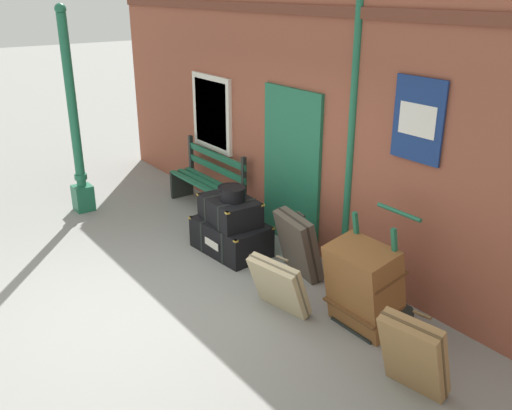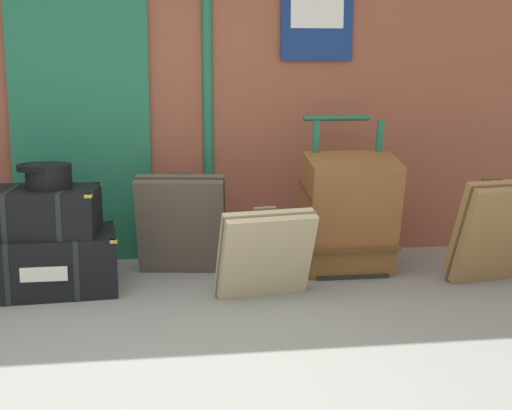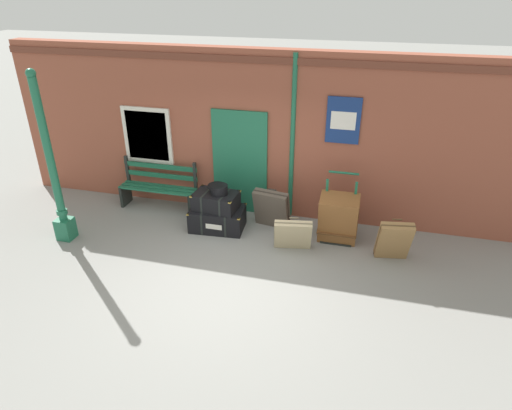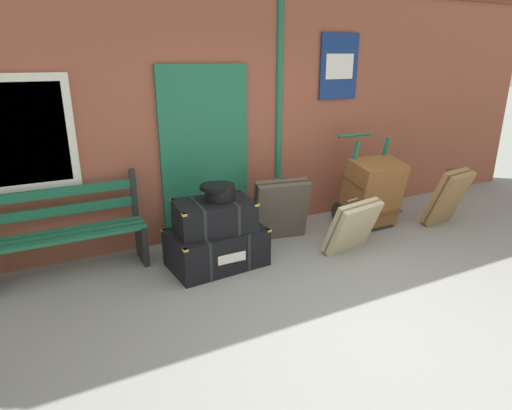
# 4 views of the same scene
# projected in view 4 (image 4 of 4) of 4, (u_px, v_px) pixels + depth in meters

# --- Properties ---
(ground_plane) EXTENTS (60.00, 60.00, 0.00)m
(ground_plane) POSITION_uv_depth(u_px,v_px,m) (358.00, 324.00, 3.74)
(ground_plane) COLOR gray
(brick_facade) EXTENTS (10.40, 0.35, 3.20)m
(brick_facade) POSITION_uv_depth(u_px,v_px,m) (229.00, 106.00, 5.40)
(brick_facade) COLOR brown
(brick_facade) RESTS_ON ground
(platform_bench) EXTENTS (1.60, 0.43, 1.01)m
(platform_bench) POSITION_uv_depth(u_px,v_px,m) (65.00, 233.00, 4.51)
(platform_bench) COLOR #1E6647
(platform_bench) RESTS_ON ground
(steamer_trunk_base) EXTENTS (1.06, 0.72, 0.43)m
(steamer_trunk_base) POSITION_uv_depth(u_px,v_px,m) (217.00, 247.00, 4.75)
(steamer_trunk_base) COLOR black
(steamer_trunk_base) RESTS_ON ground
(steamer_trunk_middle) EXTENTS (0.85, 0.60, 0.33)m
(steamer_trunk_middle) POSITION_uv_depth(u_px,v_px,m) (214.00, 216.00, 4.62)
(steamer_trunk_middle) COLOR black
(steamer_trunk_middle) RESTS_ON steamer_trunk_base
(round_hatbox) EXTENTS (0.37, 0.34, 0.17)m
(round_hatbox) POSITION_uv_depth(u_px,v_px,m) (219.00, 191.00, 4.57)
(round_hatbox) COLOR black
(round_hatbox) RESTS_ON steamer_trunk_middle
(porters_trolley) EXTENTS (0.71, 0.61, 1.20)m
(porters_trolley) POSITION_uv_depth(u_px,v_px,m) (362.00, 204.00, 5.94)
(porters_trolley) COLOR black
(porters_trolley) RESTS_ON ground
(large_brown_trunk) EXTENTS (0.70, 0.60, 0.95)m
(large_brown_trunk) POSITION_uv_depth(u_px,v_px,m) (372.00, 193.00, 5.73)
(large_brown_trunk) COLOR brown
(large_brown_trunk) RESTS_ON ground
(suitcase_beige) EXTENTS (0.60, 0.51, 0.79)m
(suitcase_beige) POSITION_uv_depth(u_px,v_px,m) (448.00, 197.00, 5.84)
(suitcase_beige) COLOR olive
(suitcase_beige) RESTS_ON ground
(suitcase_umber) EXTENTS (0.69, 0.46, 0.64)m
(suitcase_umber) POSITION_uv_depth(u_px,v_px,m) (352.00, 226.00, 5.04)
(suitcase_umber) COLOR tan
(suitcase_umber) RESTS_ON ground
(suitcase_olive) EXTENTS (0.72, 0.47, 0.79)m
(suitcase_olive) POSITION_uv_depth(u_px,v_px,m) (281.00, 209.00, 5.38)
(suitcase_olive) COLOR #51473D
(suitcase_olive) RESTS_ON ground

